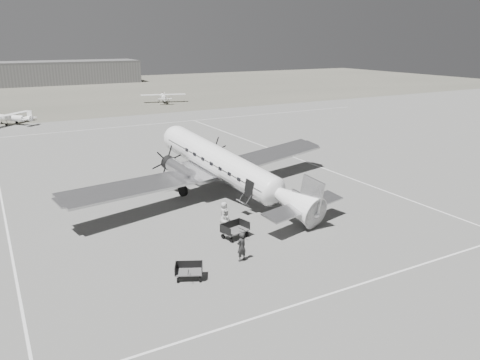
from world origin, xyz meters
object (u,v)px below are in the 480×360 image
dc3_airliner (228,169)px  ramp_agent (226,220)px  light_plane_right (164,98)px  ground_crew (241,247)px  baggage_cart_near (235,230)px  light_plane_left (12,119)px  hangar_main (66,72)px  baggage_cart_far (189,272)px  passenger (224,213)px

dc3_airliner → ramp_agent: (-3.23, -5.91, -1.81)m
light_plane_right → ground_crew: light_plane_right is taller
dc3_airliner → baggage_cart_near: (-3.31, -7.32, -2.08)m
light_plane_left → ramp_agent: 54.65m
hangar_main → ground_crew: (-10.77, -128.32, -2.38)m
dc3_airliner → baggage_cart_far: size_ratio=16.92×
baggage_cart_far → ramp_agent: ramp_agent is taller
baggage_cart_near → light_plane_left: bearing=87.0°
hangar_main → passenger: hangar_main is taller
dc3_airliner → baggage_cart_far: (-8.28, -11.10, -2.15)m
hangar_main → light_plane_right: bearing=-79.5°
light_plane_left → baggage_cart_far: bearing=-129.8°
ground_crew → ramp_agent: 4.83m
hangar_main → ramp_agent: 124.08m
baggage_cart_far → ground_crew: (3.68, 0.56, 0.47)m
hangar_main → ground_crew: 128.80m
baggage_cart_far → passenger: 8.33m
hangar_main → ground_crew: size_ratio=22.78×
hangar_main → ramp_agent: bearing=-94.3°
baggage_cart_near → ground_crew: 3.49m
baggage_cart_near → baggage_cart_far: size_ratio=1.16×
hangar_main → baggage_cart_near: size_ratio=22.33×
ground_crew → hangar_main: bearing=-107.3°
light_plane_left → baggage_cart_near: 56.02m
hangar_main → light_plane_right: size_ratio=4.45×
baggage_cart_far → passenger: bearing=74.9°
hangar_main → baggage_cart_far: size_ratio=25.97×
passenger → ramp_agent: bearing=144.9°
dc3_airliner → light_plane_left: (-13.37, 47.79, -1.67)m
hangar_main → ramp_agent: size_ratio=26.39×
ground_crew → dc3_airliner: bearing=-126.1°
light_plane_left → passenger: size_ratio=5.35×
baggage_cart_near → baggage_cart_far: 6.24m
hangar_main → baggage_cart_near: 125.50m
dc3_airliner → baggage_cart_near: dc3_airliner is taller
passenger → light_plane_right: bearing=-32.5°
hangar_main → baggage_cart_near: hangar_main is taller
ramp_agent → light_plane_right: bearing=-10.0°
dc3_airliner → ground_crew: (-4.60, -10.54, -1.68)m
ground_crew → passenger: ground_crew is taller
light_plane_left → ramp_agent: size_ratio=5.68×
dc3_airliner → hangar_main: bearing=72.5°
passenger → dc3_airliner: bearing=-47.0°
ground_crew → ramp_agent: (1.36, 4.63, -0.13)m
light_plane_right → ground_crew: 75.19m
light_plane_right → passenger: 69.20m
baggage_cart_near → passenger: 2.58m
light_plane_right → baggage_cart_near: size_ratio=5.01×
light_plane_left → ramp_agent: (10.13, -53.70, -0.14)m
dc3_airliner → passenger: 5.85m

